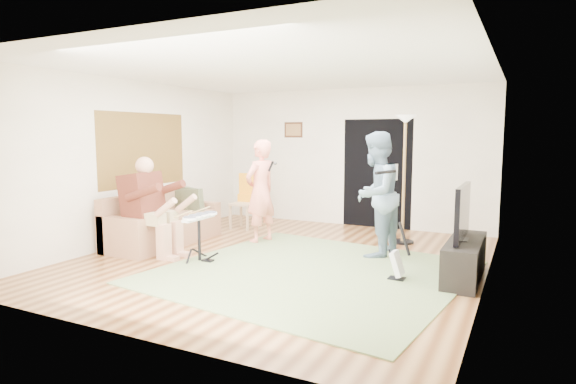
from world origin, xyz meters
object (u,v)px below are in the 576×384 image
Objects in this scene: guitarist at (376,194)px; torchiere_lamp at (405,156)px; singer at (260,191)px; television at (462,212)px; sofa at (160,227)px; tv_cabinet at (465,260)px; dining_chair at (245,209)px; guitar_spare at (398,264)px; drum_kit at (199,240)px.

torchiere_lamp is at bearing 178.24° from guitarist.
singer is 0.81× the size of torchiere_lamp.
guitarist is 1.75× the size of television.
sofa is 4.79m from tv_cabinet.
sofa is at bearing -153.18° from torchiere_lamp.
torchiere_lamp reaches higher than sofa.
tv_cabinet is (4.20, -1.61, -0.12)m from dining_chair.
guitarist is 0.87× the size of torchiere_lamp.
torchiere_lamp is 3.22m from dining_chair.
guitar_spare is 4.02m from dining_chair.
sofa is 1.98× the size of dining_chair.
drum_kit reaches higher than tv_cabinet.
singer is at bearing -46.13° from dining_chair.
guitar_spare reaches higher than drum_kit.
dining_chair reaches higher than guitar_spare.
torchiere_lamp reaches higher than singer.
dining_chair is at bearing -122.01° from singer.
television is at bearing 1.75° from sofa.
torchiere_lamp is 1.51× the size of tv_cabinet.
tv_cabinet is (3.50, 0.79, -0.05)m from drum_kit.
sofa is at bearing 176.05° from guitar_spare.
torchiere_lamp is 2.02× the size of dining_chair.
television is (1.12, -1.69, -0.60)m from torchiere_lamp.
sofa is 4.22m from torchiere_lamp.
drum_kit is 3.59m from torchiere_lamp.
drum_kit is 0.50× the size of tv_cabinet.
television is at bearing -20.76° from dining_chair.
tv_cabinet is at bearing -20.53° from dining_chair.
singer reaches higher than guitar_spare.
torchiere_lamp is at bearing 129.03° from singer.
guitarist is 1.45m from television.
television is (4.74, 0.14, 0.57)m from sofa.
sofa is at bearing -45.43° from singer.
sofa is 4.06m from guitar_spare.
television is at bearing 92.55° from singer.
sofa is 2.98× the size of drum_kit.
dining_chair reaches higher than sofa.
torchiere_lamp reaches higher than tv_cabinet.
guitarist is at bearing -99.37° from torchiere_lamp.
guitar_spare reaches higher than tv_cabinet.
torchiere_lamp reaches higher than drum_kit.
television is at bearing 31.61° from guitar_spare.
dining_chair is (-3.03, -0.08, -1.08)m from torchiere_lamp.
dining_chair is (-3.46, 2.03, 0.16)m from guitar_spare.
television is (1.30, -0.64, -0.08)m from guitarist.
singer is 2.45m from torchiere_lamp.
guitarist is at bearing 119.66° from guitar_spare.
singer is 2.91m from guitar_spare.
television is at bearing 180.00° from tv_cabinet.
guitar_spare is at bearing -78.40° from torchiere_lamp.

